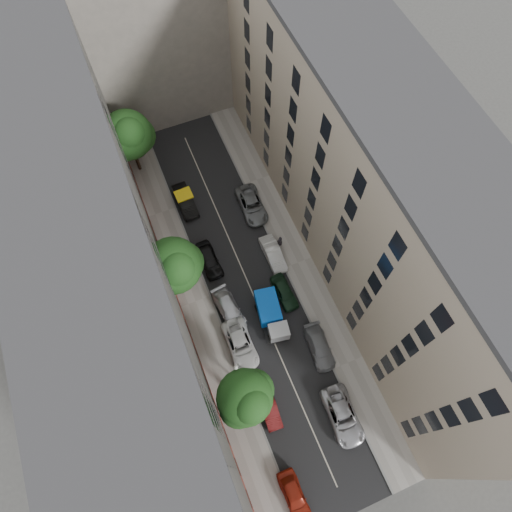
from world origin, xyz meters
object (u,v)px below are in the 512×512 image
car_left_4 (209,260)px  tree_mid (175,267)px  car_right_3 (273,254)px  lamp_post (237,374)px  tree_far (129,136)px  car_left_5 (185,201)px  car_right_0 (343,416)px  pedestrian (280,242)px  car_right_2 (284,292)px  tree_near (246,398)px  car_right_4 (252,205)px  car_left_2 (240,345)px  car_left_3 (229,309)px  car_left_1 (269,408)px  tarp_truck (271,315)px  car_left_0 (294,496)px  car_right_1 (320,347)px

car_left_4 → tree_mid: 6.10m
car_right_3 → lamp_post: size_ratio=0.64×
tree_far → lamp_post: 26.30m
car_left_5 → car_right_0: 26.60m
tree_mid → pedestrian: 11.61m
car_right_2 → car_right_3: size_ratio=0.92×
tree_near → car_right_0: bearing=-28.0°
car_right_3 → car_right_4: 6.20m
car_right_2 → car_left_2: bearing=-153.7°
car_left_3 → tree_far: tree_far is taller
car_right_0 → car_left_1: bearing=154.8°
car_left_2 → tree_near: tree_near is taller
tarp_truck → car_left_2: 3.97m
car_right_4 → lamp_post: lamp_post is taller
car_left_3 → car_right_4: 11.87m
car_left_0 → car_left_1: car_left_0 is taller
car_left_4 → car_left_5: (0.00, 7.55, 0.01)m
tarp_truck → car_right_4: tarp_truck is taller
car_right_3 → pedestrian: pedestrian is taller
car_right_1 → car_right_4: (0.00, 16.60, 0.06)m
car_right_4 → car_left_2: bearing=-113.3°
car_right_0 → lamp_post: bearing=143.3°
car_left_3 → car_right_1: 9.19m
car_right_2 → pedestrian: bearing=69.2°
car_left_1 → car_left_3: car_left_3 is taller
car_left_4 → lamp_post: lamp_post is taller
car_right_3 → car_right_2: bearing=-98.6°
car_left_1 → car_right_1: size_ratio=0.85×
car_left_4 → car_right_4: 7.74m
car_right_2 → lamp_post: size_ratio=0.59×
tarp_truck → lamp_post: lamp_post is taller
car_left_1 → lamp_post: size_ratio=0.58×
car_left_1 → tarp_truck: bearing=69.3°
car_right_0 → car_right_1: (0.80, 6.20, -0.08)m
car_left_4 → lamp_post: 12.92m
car_left_1 → car_left_2: car_left_2 is taller
car_right_0 → tree_near: tree_near is taller
car_left_3 → tree_far: 20.40m
car_left_4 → car_right_4: size_ratio=0.84×
car_right_3 → car_right_0: bearing=-92.4°
tarp_truck → pedestrian: size_ratio=2.85×
car_right_1 → lamp_post: size_ratio=0.68×
car_left_5 → lamp_post: bearing=-96.9°
tarp_truck → tree_mid: (-6.80, 6.04, 4.24)m
car_right_4 → tree_near: (-8.10, -18.91, 4.41)m
car_right_0 → car_right_4: car_right_0 is taller
car_left_5 → tree_mid: tree_mid is taller
car_right_1 → lamp_post: lamp_post is taller
car_right_3 → tree_near: bearing=-122.2°
car_left_2 → pedestrian: pedestrian is taller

